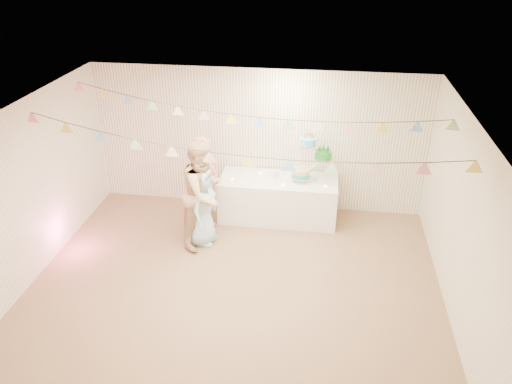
# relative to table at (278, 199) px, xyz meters

# --- Properties ---
(floor) EXTENTS (6.00, 6.00, 0.00)m
(floor) POSITION_rel_table_xyz_m (-0.42, -2.04, -0.39)
(floor) COLOR brown
(floor) RESTS_ON ground
(ceiling) EXTENTS (6.00, 6.00, 0.00)m
(ceiling) POSITION_rel_table_xyz_m (-0.42, -2.04, 2.21)
(ceiling) COLOR silver
(ceiling) RESTS_ON ground
(back_wall) EXTENTS (6.00, 6.00, 0.00)m
(back_wall) POSITION_rel_table_xyz_m (-0.42, 0.46, 0.91)
(back_wall) COLOR white
(back_wall) RESTS_ON ground
(front_wall) EXTENTS (6.00, 6.00, 0.00)m
(front_wall) POSITION_rel_table_xyz_m (-0.42, -4.54, 0.91)
(front_wall) COLOR white
(front_wall) RESTS_ON ground
(left_wall) EXTENTS (5.00, 5.00, 0.00)m
(left_wall) POSITION_rel_table_xyz_m (-3.42, -2.04, 0.91)
(left_wall) COLOR white
(left_wall) RESTS_ON ground
(right_wall) EXTENTS (5.00, 5.00, 0.00)m
(right_wall) POSITION_rel_table_xyz_m (2.58, -2.04, 0.91)
(right_wall) COLOR white
(right_wall) RESTS_ON ground
(table) EXTENTS (2.07, 0.83, 0.78)m
(table) POSITION_rel_table_xyz_m (0.00, 0.00, 0.00)
(table) COLOR white
(table) RESTS_ON floor
(cake_stand) EXTENTS (0.74, 0.43, 0.82)m
(cake_stand) POSITION_rel_table_xyz_m (0.55, 0.05, 0.77)
(cake_stand) COLOR silver
(cake_stand) RESTS_ON table
(cake_bottom) EXTENTS (0.31, 0.31, 0.15)m
(cake_bottom) POSITION_rel_table_xyz_m (0.40, -0.01, 0.45)
(cake_bottom) COLOR teal
(cake_bottom) RESTS_ON cake_stand
(cake_middle) EXTENTS (0.27, 0.27, 0.22)m
(cake_middle) POSITION_rel_table_xyz_m (0.73, 0.14, 0.72)
(cake_middle) COLOR #1B7C21
(cake_middle) RESTS_ON cake_stand
(cake_top_tier) EXTENTS (0.25, 0.25, 0.19)m
(cake_top_tier) POSITION_rel_table_xyz_m (0.49, 0.02, 0.99)
(cake_top_tier) COLOR #4AB3EA
(cake_top_tier) RESTS_ON cake_stand
(platter) EXTENTS (0.37, 0.37, 0.02)m
(platter) POSITION_rel_table_xyz_m (-0.47, -0.05, 0.37)
(platter) COLOR white
(platter) RESTS_ON table
(posy) EXTENTS (0.13, 0.13, 0.15)m
(posy) POSITION_rel_table_xyz_m (-0.05, 0.05, 0.43)
(posy) COLOR white
(posy) RESTS_ON table
(person_adult_a) EXTENTS (0.42, 0.64, 1.74)m
(person_adult_a) POSITION_rel_table_xyz_m (-1.16, -0.58, 0.48)
(person_adult_a) COLOR #C36D66
(person_adult_a) RESTS_ON floor
(person_adult_b) EXTENTS (0.95, 1.07, 1.83)m
(person_adult_b) POSITION_rel_table_xyz_m (-1.11, -0.96, 0.52)
(person_adult_b) COLOR tan
(person_adult_b) RESTS_ON floor
(person_child) EXTENTS (0.51, 0.71, 1.37)m
(person_child) POSITION_rel_table_xyz_m (-1.14, -0.97, 0.30)
(person_child) COLOR #ACD5F3
(person_child) RESTS_ON floor
(bunting_back) EXTENTS (5.60, 1.10, 0.40)m
(bunting_back) POSITION_rel_table_xyz_m (-0.42, -0.94, 1.96)
(bunting_back) COLOR pink
(bunting_back) RESTS_ON ceiling
(bunting_front) EXTENTS (5.60, 0.90, 0.36)m
(bunting_front) POSITION_rel_table_xyz_m (-0.42, -2.24, 1.93)
(bunting_front) COLOR #72A5E5
(bunting_front) RESTS_ON ceiling
(tealight_0) EXTENTS (0.04, 0.04, 0.03)m
(tealight_0) POSITION_rel_table_xyz_m (-0.80, -0.15, 0.40)
(tealight_0) COLOR #FFD88C
(tealight_0) RESTS_ON table
(tealight_1) EXTENTS (0.04, 0.04, 0.03)m
(tealight_1) POSITION_rel_table_xyz_m (-0.35, 0.18, 0.40)
(tealight_1) COLOR #FFD88C
(tealight_1) RESTS_ON table
(tealight_2) EXTENTS (0.04, 0.04, 0.03)m
(tealight_2) POSITION_rel_table_xyz_m (0.10, -0.22, 0.40)
(tealight_2) COLOR #FFD88C
(tealight_2) RESTS_ON table
(tealight_3) EXTENTS (0.04, 0.04, 0.03)m
(tealight_3) POSITION_rel_table_xyz_m (0.35, 0.22, 0.40)
(tealight_3) COLOR #FFD88C
(tealight_3) RESTS_ON table
(tealight_4) EXTENTS (0.04, 0.04, 0.03)m
(tealight_4) POSITION_rel_table_xyz_m (0.82, -0.18, 0.40)
(tealight_4) COLOR #FFD88C
(tealight_4) RESTS_ON table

